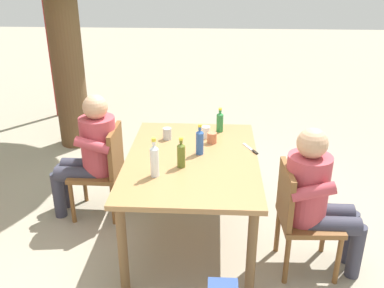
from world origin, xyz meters
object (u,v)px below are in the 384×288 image
object	(u,v)px
chair_far_right	(104,167)
bottle_clear	(154,160)
chair_near_left	(300,214)
person_in_white_shirt	(317,195)
bottle_blue	(200,141)
backpack_by_near_side	(202,150)
person_in_plaid_shirt	(91,150)
cup_terracotta	(212,138)
bottle_olive	(181,154)
dining_table	(192,167)
cup_white	(206,132)
cup_steel	(167,134)
bottle_green	(220,121)
table_knife	(251,149)

from	to	relation	value
chair_far_right	bottle_clear	bearing A→B (deg)	-139.55
chair_near_left	person_in_white_shirt	distance (m)	0.20
chair_near_left	bottle_blue	xyz separation A→B (m)	(0.43, 0.77, 0.39)
person_in_white_shirt	backpack_by_near_side	world-z (taller)	person_in_white_shirt
chair_far_right	person_in_plaid_shirt	xyz separation A→B (m)	(0.00, 0.11, 0.17)
cup_terracotta	backpack_by_near_side	size ratio (longest dim) A/B	0.21
cup_terracotta	backpack_by_near_side	bearing A→B (deg)	6.07
person_in_white_shirt	bottle_olive	size ratio (longest dim) A/B	4.78
chair_near_left	cup_terracotta	distance (m)	1.00
dining_table	cup_white	xyz separation A→B (m)	(0.43, -0.10, 0.14)
cup_steel	backpack_by_near_side	bearing A→B (deg)	-15.72
chair_near_left	bottle_blue	size ratio (longest dim) A/B	3.34
person_in_plaid_shirt	cup_terracotta	bearing A→B (deg)	-91.89
backpack_by_near_side	bottle_blue	bearing A→B (deg)	-179.29
person_in_white_shirt	bottle_green	world-z (taller)	person_in_white_shirt
bottle_clear	person_in_white_shirt	bearing A→B (deg)	-90.73
bottle_blue	bottle_olive	bearing A→B (deg)	151.64
bottle_clear	bottle_green	world-z (taller)	bottle_clear
person_in_plaid_shirt	bottle_green	xyz separation A→B (m)	(0.23, -1.17, 0.21)
person_in_plaid_shirt	bottle_blue	size ratio (longest dim) A/B	4.53
person_in_plaid_shirt	bottle_olive	bearing A→B (deg)	-120.72
bottle_blue	cup_steel	bearing A→B (deg)	45.71
chair_near_left	cup_white	xyz separation A→B (m)	(0.78, 0.73, 0.33)
cup_white	table_knife	bearing A→B (deg)	-122.48
person_in_white_shirt	person_in_plaid_shirt	world-z (taller)	same
dining_table	bottle_blue	distance (m)	0.22
chair_near_left	person_in_plaid_shirt	distance (m)	1.91
cup_steel	table_knife	bearing A→B (deg)	-104.66
chair_far_right	bottle_olive	size ratio (longest dim) A/B	3.53
person_in_plaid_shirt	bottle_clear	xyz separation A→B (m)	(-0.68, -0.69, 0.25)
bottle_olive	cup_terracotta	bearing A→B (deg)	-25.71
dining_table	chair_near_left	distance (m)	0.92
bottle_green	cup_white	size ratio (longest dim) A/B	2.19
chair_far_right	person_in_plaid_shirt	world-z (taller)	person_in_plaid_shirt
bottle_green	cup_terracotta	world-z (taller)	bottle_green
bottle_green	cup_steel	world-z (taller)	bottle_green
person_in_white_shirt	bottle_olive	bearing A→B (deg)	80.20
chair_near_left	backpack_by_near_side	world-z (taller)	chair_near_left
cup_steel	backpack_by_near_side	distance (m)	1.22
chair_far_right	cup_steel	size ratio (longest dim) A/B	8.35
person_in_white_shirt	table_knife	size ratio (longest dim) A/B	5.21
chair_far_right	backpack_by_near_side	distance (m)	1.39
bottle_green	person_in_white_shirt	bearing A→B (deg)	-142.28
person_in_plaid_shirt	dining_table	bearing A→B (deg)	-110.15
cup_white	bottle_clear	bearing A→B (deg)	154.62
bottle_olive	cup_terracotta	size ratio (longest dim) A/B	2.64
bottle_blue	bottle_clear	world-z (taller)	bottle_clear
cup_white	dining_table	bearing A→B (deg)	166.57
bottle_blue	bottle_olive	size ratio (longest dim) A/B	1.06
cup_steel	table_knife	distance (m)	0.76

